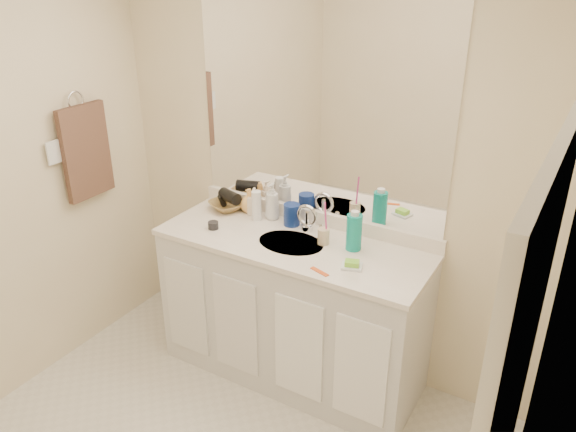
{
  "coord_description": "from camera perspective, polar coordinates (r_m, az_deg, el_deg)",
  "views": [
    {
      "loc": [
        1.35,
        -1.32,
        2.28
      ],
      "look_at": [
        0.0,
        0.97,
        1.05
      ],
      "focal_mm": 35.0,
      "sensor_mm": 36.0,
      "label": 1
    }
  ],
  "objects": [
    {
      "name": "extra_white_bottle",
      "position": [
        3.27,
        -3.22,
        1.06
      ],
      "size": [
        0.06,
        0.06,
        0.18
      ],
      "primitive_type": "cylinder",
      "rotation": [
        0.0,
        0.0,
        -0.02
      ],
      "color": "white",
      "rests_on": "countertop"
    },
    {
      "name": "soap_dish",
      "position": [
        2.81,
        6.5,
        -5.1
      ],
      "size": [
        0.12,
        0.11,
        0.01
      ],
      "primitive_type": "cube",
      "rotation": [
        0.0,
        0.0,
        0.32
      ],
      "color": "white",
      "rests_on": "countertop"
    },
    {
      "name": "soap_bottle_cream",
      "position": [
        3.35,
        -3.44,
        1.53
      ],
      "size": [
        0.1,
        0.1,
        0.16
      ],
      "primitive_type": "imported",
      "rotation": [
        0.0,
        0.0,
        0.37
      ],
      "color": "#F2DFC5",
      "rests_on": "countertop"
    },
    {
      "name": "wall_back",
      "position": [
        3.14,
        3.01,
        4.63
      ],
      "size": [
        2.6,
        0.02,
        2.4
      ],
      "primitive_type": "cube",
      "color": "beige",
      "rests_on": "floor"
    },
    {
      "name": "soap_bottle_white",
      "position": [
        3.27,
        -1.61,
        1.5
      ],
      "size": [
        0.09,
        0.09,
        0.22
      ],
      "primitive_type": "imported",
      "rotation": [
        0.0,
        0.0,
        0.06
      ],
      "color": "silver",
      "rests_on": "countertop"
    },
    {
      "name": "green_soap",
      "position": [
        2.81,
        6.52,
        -4.78
      ],
      "size": [
        0.08,
        0.07,
        0.03
      ],
      "primitive_type": "cube",
      "rotation": [
        0.0,
        0.0,
        0.33
      ],
      "color": "#85D834",
      "rests_on": "soap_dish"
    },
    {
      "name": "mouthwash_bottle",
      "position": [
        2.95,
        6.72,
        -1.65
      ],
      "size": [
        0.11,
        0.11,
        0.2
      ],
      "primitive_type": "cylinder",
      "rotation": [
        0.0,
        0.0,
        0.34
      ],
      "color": "#0C9489",
      "rests_on": "countertop"
    },
    {
      "name": "wicker_basket",
      "position": [
        3.44,
        -6.15,
        1.08
      ],
      "size": [
        0.28,
        0.28,
        0.05
      ],
      "primitive_type": "imported",
      "rotation": [
        0.0,
        0.0,
        -0.4
      ],
      "color": "olive",
      "rests_on": "countertop"
    },
    {
      "name": "towel_ring",
      "position": [
        3.44,
        -20.77,
        10.93
      ],
      "size": [
        0.01,
        0.11,
        0.11
      ],
      "primitive_type": "torus",
      "rotation": [
        0.0,
        1.57,
        0.0
      ],
      "color": "silver",
      "rests_on": "wall_left"
    },
    {
      "name": "faucet",
      "position": [
        3.15,
        1.93,
        -0.52
      ],
      "size": [
        0.02,
        0.02,
        0.11
      ],
      "primitive_type": "cylinder",
      "color": "silver",
      "rests_on": "countertop"
    },
    {
      "name": "toothbrush",
      "position": [
        2.96,
        3.85,
        -0.27
      ],
      "size": [
        0.01,
        0.04,
        0.2
      ],
      "primitive_type": "cylinder",
      "rotation": [
        0.14,
        0.0,
        -0.09
      ],
      "color": "#DD3A93",
      "rests_on": "tan_cup"
    },
    {
      "name": "dark_jar",
      "position": [
        3.21,
        -7.61,
        -0.94
      ],
      "size": [
        0.07,
        0.07,
        0.04
      ],
      "primitive_type": "cylinder",
      "rotation": [
        0.0,
        0.0,
        0.15
      ],
      "color": "black",
      "rests_on": "countertop"
    },
    {
      "name": "countertop",
      "position": [
        3.06,
        0.48,
        -2.81
      ],
      "size": [
        1.52,
        0.57,
        0.03
      ],
      "primitive_type": "cube",
      "color": "white",
      "rests_on": "vanity_cabinet"
    },
    {
      "name": "sink_basin",
      "position": [
        3.04,
        0.29,
        -2.91
      ],
      "size": [
        0.37,
        0.37,
        0.02
      ],
      "primitive_type": "cylinder",
      "color": "beige",
      "rests_on": "countertop"
    },
    {
      "name": "hand_towel",
      "position": [
        3.5,
        -19.83,
        6.15
      ],
      "size": [
        0.04,
        0.32,
        0.55
      ],
      "primitive_type": "cube",
      "color": "#36241D",
      "rests_on": "towel_ring"
    },
    {
      "name": "blue_mug",
      "position": [
        3.21,
        0.39,
        0.15
      ],
      "size": [
        0.12,
        0.12,
        0.13
      ],
      "primitive_type": "cylinder",
      "rotation": [
        0.0,
        0.0,
        -0.43
      ],
      "color": "navy",
      "rests_on": "countertop"
    },
    {
      "name": "soap_bottle_yellow",
      "position": [
        3.38,
        -3.92,
        1.58
      ],
      "size": [
        0.15,
        0.15,
        0.15
      ],
      "primitive_type": "imported",
      "rotation": [
        0.0,
        0.0,
        -0.33
      ],
      "color": "#F3B55E",
      "rests_on": "countertop"
    },
    {
      "name": "backsplash",
      "position": [
        3.24,
        2.78,
        -0.1
      ],
      "size": [
        1.52,
        0.03,
        0.08
      ],
      "primitive_type": "cube",
      "color": "white",
      "rests_on": "countertop"
    },
    {
      "name": "tan_cup",
      "position": [
        3.01,
        3.63,
        -2.06
      ],
      "size": [
        0.08,
        0.08,
        0.09
      ],
      "primitive_type": "cylinder",
      "rotation": [
        0.0,
        0.0,
        0.37
      ],
      "color": "beige",
      "rests_on": "countertop"
    },
    {
      "name": "mirror",
      "position": [
        3.03,
        3.11,
        11.0
      ],
      "size": [
        1.48,
        0.01,
        1.2
      ],
      "primitive_type": "cube",
      "color": "white",
      "rests_on": "wall_back"
    },
    {
      "name": "switch_plate",
      "position": [
        3.38,
        -22.72,
        5.98
      ],
      "size": [
        0.01,
        0.08,
        0.13
      ],
      "primitive_type": "cube",
      "color": "white",
      "rests_on": "wall_left"
    },
    {
      "name": "orange_comb",
      "position": [
        2.76,
        3.22,
        -5.66
      ],
      "size": [
        0.11,
        0.06,
        0.0
      ],
      "primitive_type": "cube",
      "rotation": [
        0.0,
        0.0,
        -0.31
      ],
      "color": "#DA4D17",
      "rests_on": "countertop"
    },
    {
      "name": "vanity_cabinet",
      "position": [
        3.28,
        0.45,
        -9.63
      ],
      "size": [
        1.5,
        0.55,
        0.85
      ],
      "primitive_type": "cube",
      "color": "silver",
      "rests_on": "floor"
    },
    {
      "name": "hair_dryer",
      "position": [
        3.4,
        -5.93,
        2.0
      ],
      "size": [
        0.16,
        0.12,
        0.07
      ],
      "primitive_type": "cylinder",
      "rotation": [
        0.0,
        1.57,
        -0.33
      ],
      "color": "black",
      "rests_on": "wicker_basket"
    },
    {
      "name": "wall_right",
      "position": [
        1.71,
        22.52,
        -16.74
      ],
      "size": [
        0.02,
        2.6,
        2.4
      ],
      "primitive_type": "cube",
      "color": "beige",
      "rests_on": "floor"
    }
  ]
}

